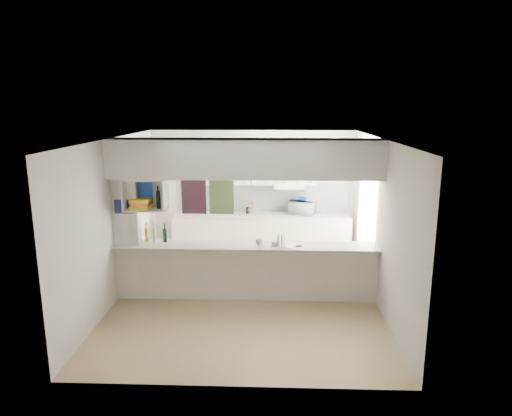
{
  "coord_description": "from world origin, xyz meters",
  "views": [
    {
      "loc": [
        0.42,
        -6.96,
        3.1
      ],
      "look_at": [
        0.15,
        0.5,
        1.41
      ],
      "focal_mm": 32.0,
      "sensor_mm": 36.0,
      "label": 1
    }
  ],
  "objects_px": {
    "microwave": "(302,207)",
    "wine_bottles": "(151,235)",
    "bowl": "(302,199)",
    "dish_rack": "(284,241)"
  },
  "relations": [
    {
      "from": "microwave",
      "to": "wine_bottles",
      "type": "height_order",
      "value": "wine_bottles"
    },
    {
      "from": "microwave",
      "to": "wine_bottles",
      "type": "distance_m",
      "value": 3.3
    },
    {
      "from": "bowl",
      "to": "wine_bottles",
      "type": "xyz_separation_m",
      "value": [
        -2.56,
        -2.08,
        -0.19
      ]
    },
    {
      "from": "bowl",
      "to": "wine_bottles",
      "type": "bearing_deg",
      "value": -140.97
    },
    {
      "from": "microwave",
      "to": "wine_bottles",
      "type": "xyz_separation_m",
      "value": [
        -2.58,
        -2.06,
        -0.02
      ]
    },
    {
      "from": "dish_rack",
      "to": "wine_bottles",
      "type": "distance_m",
      "value": 2.16
    },
    {
      "from": "bowl",
      "to": "wine_bottles",
      "type": "relative_size",
      "value": 0.47
    },
    {
      "from": "wine_bottles",
      "to": "bowl",
      "type": "bearing_deg",
      "value": 39.03
    },
    {
      "from": "bowl",
      "to": "dish_rack",
      "type": "xyz_separation_m",
      "value": [
        -0.4,
        -2.17,
        -0.23
      ]
    },
    {
      "from": "microwave",
      "to": "bowl",
      "type": "height_order",
      "value": "bowl"
    }
  ]
}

